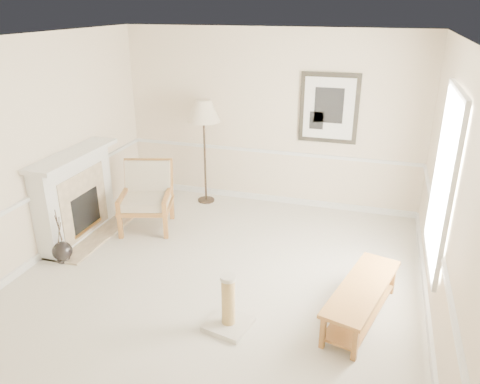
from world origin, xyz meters
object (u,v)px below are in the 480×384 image
floor_vase (62,252)px  armchair (147,193)px  floor_lamp (204,114)px  bench (362,297)px  scratching_post (228,311)px

floor_vase → armchair: (0.59, 1.34, 0.40)m
armchair → floor_lamp: size_ratio=0.57×
floor_lamp → floor_vase: bearing=-114.1°
armchair → bench: bearing=-40.2°
floor_lamp → scratching_post: size_ratio=2.81×
floor_vase → bench: (3.91, -0.09, 0.14)m
floor_vase → floor_lamp: 3.07m
armchair → bench: 3.62m
armchair → scratching_post: bearing=-62.2°
bench → scratching_post: (-1.34, -0.56, -0.08)m
armchair → floor_vase: bearing=-130.7°
armchair → scratching_post: size_ratio=1.59×
bench → armchair: bearing=156.6°
floor_vase → floor_lamp: floor_lamp is taller
floor_lamp → scratching_post: bearing=-65.2°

